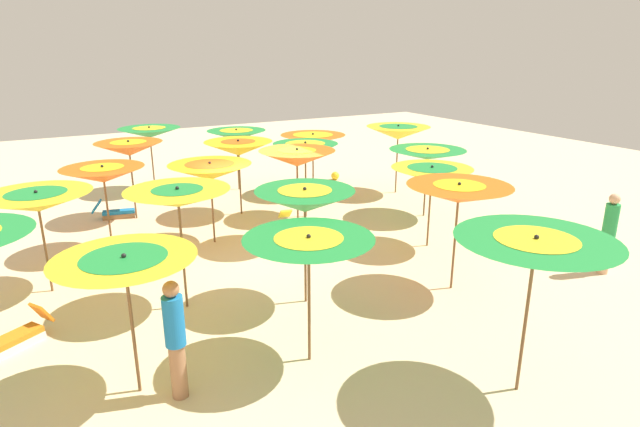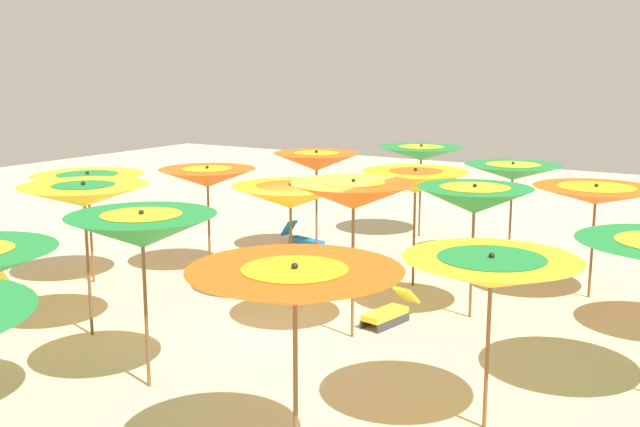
% 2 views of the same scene
% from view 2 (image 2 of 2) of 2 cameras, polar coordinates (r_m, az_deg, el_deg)
% --- Properties ---
extents(ground, '(43.33, 43.33, 0.04)m').
position_cam_2_polar(ground, '(12.73, -1.29, -8.43)').
color(ground, beige).
extents(beach_umbrella_1, '(2.14, 2.14, 2.35)m').
position_cam_2_polar(beach_umbrella_1, '(7.42, -1.91, -5.54)').
color(beach_umbrella_1, brown).
rests_on(beach_umbrella_1, ground).
extents(beach_umbrella_2, '(2.04, 2.04, 2.14)m').
position_cam_2_polar(beach_umbrella_2, '(8.89, 12.75, -4.33)').
color(beach_umbrella_2, brown).
rests_on(beach_umbrella_2, ground).
extents(beach_umbrella_6, '(1.94, 1.94, 2.41)m').
position_cam_2_polar(beach_umbrella_6, '(10.03, -13.24, -1.25)').
color(beach_umbrella_6, brown).
rests_on(beach_umbrella_6, ground).
extents(beach_umbrella_7, '(1.94, 1.94, 2.54)m').
position_cam_2_polar(beach_umbrella_7, '(11.60, 2.53, 1.37)').
color(beach_umbrella_7, brown).
rests_on(beach_umbrella_7, ground).
extents(beach_umbrella_8, '(1.93, 1.93, 2.31)m').
position_cam_2_polar(beach_umbrella_8, '(12.84, 11.55, 1.03)').
color(beach_umbrella_8, brown).
rests_on(beach_umbrella_8, ground).
extents(beach_umbrella_9, '(2.24, 2.24, 2.14)m').
position_cam_2_polar(beach_umbrella_9, '(14.59, 20.05, 1.31)').
color(beach_umbrella_9, brown).
rests_on(beach_umbrella_9, ground).
extents(beach_umbrella_11, '(1.97, 1.97, 2.49)m').
position_cam_2_polar(beach_umbrella_11, '(12.23, -17.35, 1.29)').
color(beach_umbrella_11, brown).
rests_on(beach_umbrella_11, ground).
extents(beach_umbrella_12, '(2.12, 2.12, 2.19)m').
position_cam_2_polar(beach_umbrella_12, '(13.59, -2.24, 1.31)').
color(beach_umbrella_12, brown).
rests_on(beach_umbrella_12, ground).
extents(beach_umbrella_13, '(2.04, 2.04, 2.33)m').
position_cam_2_polar(beach_umbrella_13, '(14.55, 7.19, 2.40)').
color(beach_umbrella_13, brown).
rests_on(beach_umbrella_13, ground).
extents(beach_umbrella_14, '(2.07, 2.07, 2.21)m').
position_cam_2_polar(beach_umbrella_14, '(16.82, 14.31, 3.06)').
color(beach_umbrella_14, brown).
rests_on(beach_umbrella_14, ground).
extents(beach_umbrella_16, '(2.14, 2.14, 2.23)m').
position_cam_2_polar(beach_umbrella_16, '(15.36, -17.07, 2.16)').
color(beach_umbrella_16, brown).
rests_on(beach_umbrella_16, ground).
extents(beach_umbrella_17, '(1.97, 1.97, 2.24)m').
position_cam_2_polar(beach_umbrella_17, '(15.58, -8.47, 2.70)').
color(beach_umbrella_17, brown).
rests_on(beach_umbrella_17, ground).
extents(beach_umbrella_18, '(1.93, 1.93, 2.38)m').
position_cam_2_polar(beach_umbrella_18, '(16.92, -0.27, 3.94)').
color(beach_umbrella_18, brown).
rests_on(beach_umbrella_18, ground).
extents(beach_umbrella_19, '(2.12, 2.12, 2.33)m').
position_cam_2_polar(beach_umbrella_19, '(18.94, 7.62, 4.51)').
color(beach_umbrella_19, brown).
rests_on(beach_umbrella_19, ground).
extents(lounger_1, '(1.26, 0.56, 0.54)m').
position_cam_2_polar(lounger_1, '(12.77, 5.17, -7.40)').
color(lounger_1, '#333338').
rests_on(lounger_1, ground).
extents(lounger_2, '(0.55, 1.25, 0.61)m').
position_cam_2_polar(lounger_2, '(17.81, -1.22, -2.02)').
color(lounger_2, olive).
rests_on(lounger_2, ground).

